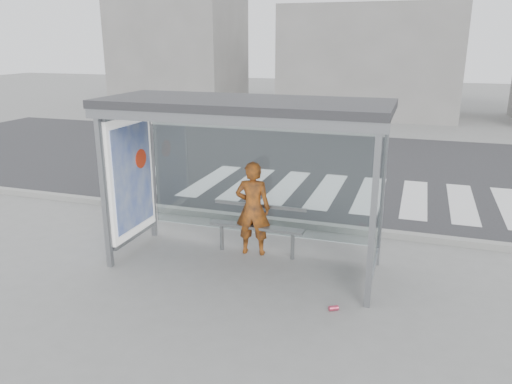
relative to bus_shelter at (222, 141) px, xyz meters
The scene contains 10 objects.
ground 2.02m from the bus_shelter, ahead, with size 80.00×80.00×0.00m, color slate.
road 7.22m from the bus_shelter, 86.94° to the left, with size 30.00×10.00×0.01m, color #292A2C.
curb 2.72m from the bus_shelter, 78.88° to the left, with size 30.00×0.18×0.12m, color gray.
crosswalk 5.05m from the bus_shelter, 72.83° to the left, with size 7.55×3.00×0.00m.
bus_shelter is the anchor object (origin of this frame).
building_left 20.38m from the bus_shelter, 118.23° to the left, with size 6.00×5.00×6.00m, color slate.
building_center 17.95m from the bus_shelter, 88.81° to the left, with size 8.00×5.00×5.00m, color slate.
person 1.32m from the bus_shelter, 51.87° to the left, with size 0.58×0.38×1.59m, color orange.
bench 1.61m from the bus_shelter, 46.33° to the left, with size 1.59×0.31×0.82m.
soda_can 2.94m from the bus_shelter, 27.11° to the right, with size 0.07×0.07×0.13m, color #EA4465.
Camera 1 is at (2.45, -6.84, 3.43)m, focal length 35.00 mm.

